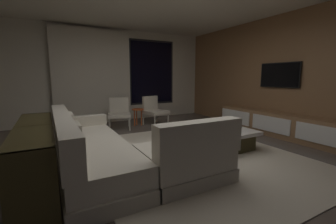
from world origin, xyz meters
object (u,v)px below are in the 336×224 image
(accent_chair_by_curtain, at_px, (119,111))
(media_console, at_px, (279,125))
(side_stool, at_px, (138,112))
(coffee_table, at_px, (215,138))
(mounted_tv, at_px, (279,75))
(accent_chair_near_window, at_px, (154,109))
(sectional_couch, at_px, (114,153))
(console_table_behind_couch, at_px, (36,152))
(book_stack_on_coffee_table, at_px, (212,125))

(accent_chair_by_curtain, xyz_separation_m, media_console, (2.89, -2.46, -0.18))
(side_stool, bearing_deg, media_console, -46.63)
(coffee_table, bearing_deg, mounted_tv, 5.03)
(coffee_table, relative_size, mounted_tv, 1.20)
(accent_chair_near_window, height_order, media_console, accent_chair_near_window)
(sectional_couch, distance_m, console_table_behind_couch, 0.93)
(media_console, bearing_deg, accent_chair_by_curtain, 139.62)
(mounted_tv, bearing_deg, sectional_couch, -174.45)
(console_table_behind_couch, bearing_deg, book_stack_on_coffee_table, 3.93)
(accent_chair_near_window, bearing_deg, book_stack_on_coffee_table, -86.02)
(book_stack_on_coffee_table, distance_m, accent_chair_by_curtain, 2.57)
(coffee_table, xyz_separation_m, book_stack_on_coffee_table, (0.02, 0.12, 0.23))
(media_console, height_order, mounted_tv, mounted_tv)
(sectional_couch, bearing_deg, console_table_behind_couch, 171.74)
(sectional_couch, height_order, side_stool, sectional_couch)
(coffee_table, height_order, media_console, media_console)
(mounted_tv, relative_size, console_table_behind_couch, 0.46)
(coffee_table, relative_size, book_stack_on_coffee_table, 4.44)
(sectional_couch, relative_size, console_table_behind_couch, 1.19)
(accent_chair_near_window, bearing_deg, accent_chair_by_curtain, 179.69)
(book_stack_on_coffee_table, xyz_separation_m, mounted_tv, (1.94, 0.05, 0.94))
(console_table_behind_couch, bearing_deg, accent_chair_near_window, 42.60)
(accent_chair_by_curtain, relative_size, mounted_tv, 0.81)
(sectional_couch, distance_m, book_stack_on_coffee_table, 2.00)
(accent_chair_by_curtain, bearing_deg, sectional_couch, -107.65)
(accent_chair_by_curtain, height_order, media_console, accent_chair_by_curtain)
(coffee_table, distance_m, mounted_tv, 2.29)
(book_stack_on_coffee_table, relative_size, mounted_tv, 0.27)
(sectional_couch, xyz_separation_m, media_console, (3.73, 0.18, -0.04))
(sectional_couch, xyz_separation_m, side_stool, (1.36, 2.69, 0.08))
(coffee_table, xyz_separation_m, media_console, (1.78, -0.03, 0.06))
(sectional_couch, distance_m, media_console, 3.74)
(accent_chair_near_window, bearing_deg, sectional_couch, -124.48)
(book_stack_on_coffee_table, xyz_separation_m, accent_chair_by_curtain, (-1.13, 2.31, 0.02))
(sectional_couch, height_order, media_console, sectional_couch)
(side_stool, distance_m, mounted_tv, 3.58)
(mounted_tv, bearing_deg, accent_chair_by_curtain, 143.65)
(side_stool, bearing_deg, mounted_tv, -42.17)
(side_stool, relative_size, console_table_behind_couch, 0.22)
(mounted_tv, distance_m, console_table_behind_couch, 4.92)
(book_stack_on_coffee_table, relative_size, accent_chair_by_curtain, 0.34)
(accent_chair_near_window, bearing_deg, media_console, -51.94)
(book_stack_on_coffee_table, distance_m, accent_chair_near_window, 2.31)
(console_table_behind_couch, bearing_deg, coffee_table, 1.50)
(side_stool, relative_size, media_console, 0.15)
(side_stool, bearing_deg, coffee_table, -76.68)
(sectional_couch, distance_m, accent_chair_by_curtain, 2.78)
(sectional_couch, xyz_separation_m, book_stack_on_coffee_table, (1.97, 0.33, 0.12))
(coffee_table, bearing_deg, side_stool, 103.32)
(coffee_table, relative_size, accent_chair_by_curtain, 1.49)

